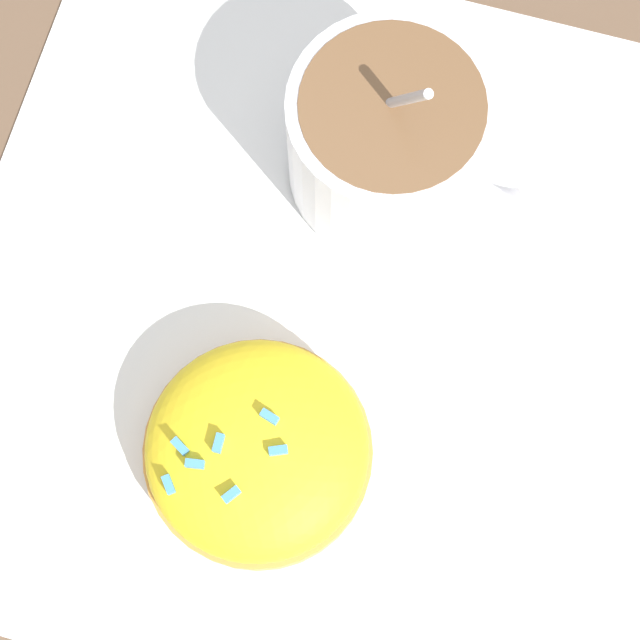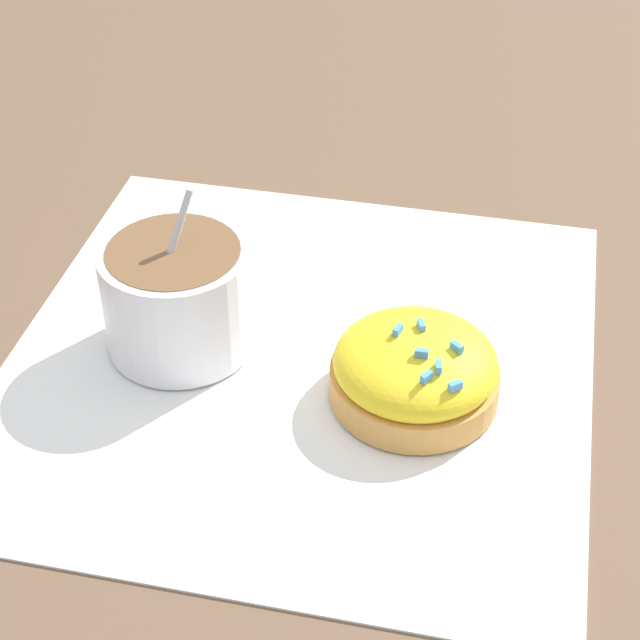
{
  "view_description": "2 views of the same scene",
  "coord_description": "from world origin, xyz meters",
  "views": [
    {
      "loc": [
        -0.11,
        -0.04,
        0.44
      ],
      "look_at": [
        -0.01,
        0.01,
        0.03
      ],
      "focal_mm": 60.0,
      "sensor_mm": 36.0,
      "label": 1
    },
    {
      "loc": [
        -0.17,
        0.43,
        0.4
      ],
      "look_at": [
        -0.01,
        0.0,
        0.03
      ],
      "focal_mm": 60.0,
      "sensor_mm": 36.0,
      "label": 2
    }
  ],
  "objects": [
    {
      "name": "ground_plane",
      "position": [
        0.0,
        0.0,
        0.0
      ],
      "size": [
        3.0,
        3.0,
        0.0
      ],
      "primitive_type": "plane",
      "color": "brown"
    },
    {
      "name": "paper_napkin",
      "position": [
        0.0,
        0.0,
        0.0
      ],
      "size": [
        0.37,
        0.37,
        0.0
      ],
      "color": "white",
      "rests_on": "ground_plane"
    },
    {
      "name": "frosted_pastry",
      "position": [
        -0.07,
        0.01,
        0.02
      ],
      "size": [
        0.09,
        0.09,
        0.04
      ],
      "color": "#D19347",
      "rests_on": "paper_napkin"
    },
    {
      "name": "coffee_cup",
      "position": [
        0.07,
        0.01,
        0.04
      ],
      "size": [
        0.08,
        0.11,
        0.1
      ],
      "color": "white",
      "rests_on": "paper_napkin"
    }
  ]
}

